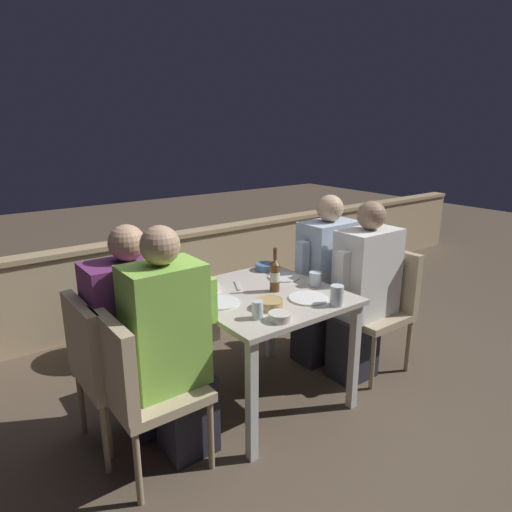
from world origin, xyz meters
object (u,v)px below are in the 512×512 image
object	(u,v)px
person_purple_stripe	(140,334)
person_blue_shirt	(324,279)
chair_left_far	(105,360)
beer_bottle	(275,275)
chair_right_near	(381,298)
person_white_polo	(363,292)
chair_right_far	(342,287)
chair_left_near	(136,381)
person_green_blouse	(172,347)

from	to	relation	value
person_purple_stripe	person_blue_shirt	distance (m)	1.43
chair_left_far	beer_bottle	bearing A→B (deg)	-8.82
chair_right_near	person_white_polo	world-z (taller)	person_white_polo
person_purple_stripe	chair_left_far	bearing A→B (deg)	-180.00
chair_right_far	person_white_polo	bearing A→B (deg)	-115.53
chair_left_far	person_blue_shirt	bearing A→B (deg)	0.77
chair_right_near	chair_left_near	bearing A→B (deg)	179.45
person_white_polo	chair_right_far	world-z (taller)	person_white_polo
chair_right_near	chair_right_far	distance (m)	0.33
person_purple_stripe	chair_right_far	xyz separation A→B (m)	(1.63, 0.02, -0.09)
person_purple_stripe	person_blue_shirt	bearing A→B (deg)	0.88
chair_left_far	person_purple_stripe	xyz separation A→B (m)	(0.20, 0.00, 0.09)
person_purple_stripe	chair_right_far	distance (m)	1.63
chair_right_near	beer_bottle	xyz separation A→B (m)	(-0.86, 0.15, 0.31)
chair_left_near	person_blue_shirt	xyz separation A→B (m)	(1.58, 0.31, 0.10)
person_blue_shirt	beer_bottle	size ratio (longest dim) A/B	4.51
person_white_polo	beer_bottle	distance (m)	0.70
beer_bottle	chair_left_near	bearing A→B (deg)	-172.24
chair_left_near	chair_right_near	xyz separation A→B (m)	(1.83, -0.02, 0.00)
person_purple_stripe	chair_right_far	world-z (taller)	person_purple_stripe
chair_left_far	person_purple_stripe	size ratio (longest dim) A/B	0.71
chair_right_far	beer_bottle	world-z (taller)	beer_bottle
chair_left_far	chair_left_near	bearing A→B (deg)	-80.54
person_green_blouse	chair_right_far	bearing A→B (deg)	11.16
person_blue_shirt	person_purple_stripe	bearing A→B (deg)	-179.12
chair_left_near	beer_bottle	size ratio (longest dim) A/B	3.16
beer_bottle	chair_right_far	bearing A→B (deg)	12.51
chair_left_far	chair_right_far	distance (m)	1.83
person_green_blouse	chair_right_near	xyz separation A→B (m)	(1.63, -0.02, -0.12)
person_white_polo	beer_bottle	world-z (taller)	person_white_polo
person_white_polo	chair_right_far	distance (m)	0.38
chair_left_near	beer_bottle	bearing A→B (deg)	7.76
person_white_polo	chair_left_near	bearing A→B (deg)	179.38
person_green_blouse	person_purple_stripe	size ratio (longest dim) A/B	1.03
beer_bottle	person_purple_stripe	bearing A→B (deg)	169.06
chair_left_near	person_green_blouse	bearing A→B (deg)	0.00
chair_right_far	person_blue_shirt	distance (m)	0.22
chair_left_near	chair_right_near	size ratio (longest dim) A/B	1.00
person_green_blouse	chair_left_far	size ratio (longest dim) A/B	1.46
chair_right_far	person_green_blouse	bearing A→B (deg)	-168.84
person_white_polo	beer_bottle	size ratio (longest dim) A/B	4.49
chair_left_near	person_blue_shirt	world-z (taller)	person_blue_shirt
chair_right_near	beer_bottle	distance (m)	0.92
person_purple_stripe	person_blue_shirt	xyz separation A→B (m)	(1.43, 0.02, 0.01)
person_white_polo	person_blue_shirt	bearing A→B (deg)	97.43
person_purple_stripe	person_white_polo	size ratio (longest dim) A/B	0.99
chair_left_near	chair_right_near	bearing A→B (deg)	-0.55
chair_left_far	chair_right_far	bearing A→B (deg)	0.69
chair_left_near	chair_right_far	distance (m)	1.81
chair_left_near	person_green_blouse	xyz separation A→B (m)	(0.20, 0.00, 0.12)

